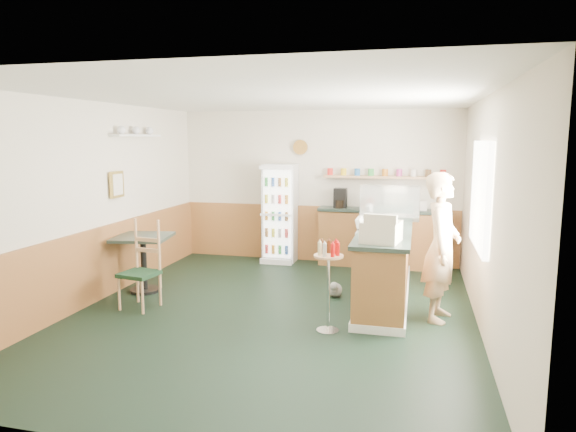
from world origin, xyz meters
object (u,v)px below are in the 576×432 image
(drinks_fridge, at_px, (280,213))
(cash_register, at_px, (381,232))
(display_case, at_px, (390,203))
(cafe_table, at_px, (144,252))
(condiment_stand, at_px, (328,273))
(shopkeeper, at_px, (442,247))
(cafe_chair, at_px, (142,262))

(drinks_fridge, relative_size, cash_register, 4.01)
(display_case, bearing_deg, cafe_table, -159.68)
(cafe_table, bearing_deg, condiment_stand, -17.42)
(drinks_fridge, xyz_separation_m, cash_register, (1.98, -2.81, 0.25))
(drinks_fridge, relative_size, shopkeeper, 0.97)
(display_case, xyz_separation_m, cafe_table, (-3.40, -1.26, -0.68))
(cash_register, height_order, condiment_stand, cash_register)
(display_case, bearing_deg, shopkeeper, -63.69)
(cafe_table, height_order, cafe_chair, cafe_chair)
(display_case, bearing_deg, drinks_fridge, 152.79)
(drinks_fridge, bearing_deg, cafe_table, -121.93)
(cash_register, height_order, cafe_table, cash_register)
(cash_register, relative_size, cafe_chair, 0.38)
(cafe_table, bearing_deg, shopkeeper, -2.19)
(display_case, relative_size, condiment_stand, 0.83)
(cafe_chair, bearing_deg, condiment_stand, 1.08)
(display_case, distance_m, shopkeeper, 1.62)
(shopkeeper, distance_m, cafe_table, 4.12)
(display_case, xyz_separation_m, condiment_stand, (-0.56, -2.15, -0.56))
(display_case, relative_size, cash_register, 1.99)
(display_case, bearing_deg, cafe_chair, -149.23)
(drinks_fridge, relative_size, display_case, 2.01)
(display_case, relative_size, cafe_chair, 0.76)
(cafe_chair, bearing_deg, shopkeeper, 14.52)
(display_case, height_order, cash_register, display_case)
(cash_register, bearing_deg, display_case, 99.70)
(cash_register, xyz_separation_m, cafe_table, (-3.40, 0.53, -0.55))
(cash_register, relative_size, cafe_table, 0.50)
(drinks_fridge, bearing_deg, cash_register, -54.81)
(condiment_stand, height_order, cafe_table, condiment_stand)
(shopkeeper, bearing_deg, cafe_table, 98.30)
(shopkeeper, bearing_deg, drinks_fridge, 58.26)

